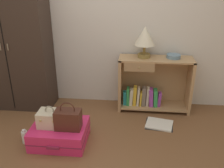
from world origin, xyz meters
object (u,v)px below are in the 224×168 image
object	(u,v)px
bookshelf	(151,85)
open_book_on_floor	(159,124)
table_lamp	(145,37)
wardrobe	(12,42)
bowl	(174,56)
bottle	(25,137)
handbag	(68,119)
train_case	(50,118)
suitcase_large	(60,133)

from	to	relation	value
bookshelf	open_book_on_floor	xyz separation A→B (m)	(0.10, -0.46, -0.36)
open_book_on_floor	table_lamp	bearing A→B (deg)	116.70
wardrobe	bowl	bearing A→B (deg)	2.02
wardrobe	bookshelf	bearing A→B (deg)	1.81
table_lamp	bottle	size ratio (longest dim) A/B	2.43
table_lamp	open_book_on_floor	size ratio (longest dim) A/B	1.09
wardrobe	open_book_on_floor	bearing A→B (deg)	-10.87
bookshelf	open_book_on_floor	bearing A→B (deg)	-77.06
handbag	open_book_on_floor	xyz separation A→B (m)	(1.07, 0.52, -0.33)
train_case	bottle	distance (m)	0.40
bowl	handbag	xyz separation A→B (m)	(-1.24, -0.99, -0.46)
suitcase_large	bookshelf	bearing A→B (deg)	40.47
bowl	table_lamp	bearing A→B (deg)	-178.74
table_lamp	wardrobe	bearing A→B (deg)	-177.81
wardrobe	bottle	size ratio (longest dim) A/B	10.98
train_case	handbag	xyz separation A→B (m)	(0.22, -0.03, 0.02)
table_lamp	bowl	bearing A→B (deg)	1.26
bookshelf	table_lamp	size ratio (longest dim) A/B	2.39
bowl	train_case	bearing A→B (deg)	-146.66
train_case	open_book_on_floor	bearing A→B (deg)	20.65
train_case	open_book_on_floor	world-z (taller)	train_case
bookshelf	open_book_on_floor	size ratio (longest dim) A/B	2.61
bowl	open_book_on_floor	bearing A→B (deg)	-109.53
wardrobe	handbag	size ratio (longest dim) A/B	5.81
open_book_on_floor	wardrobe	bearing A→B (deg)	169.13
bookshelf	wardrobe	bearing A→B (deg)	-178.19
wardrobe	bookshelf	size ratio (longest dim) A/B	1.89
wardrobe	bowl	xyz separation A→B (m)	(2.22, 0.08, -0.16)
table_lamp	open_book_on_floor	xyz separation A→B (m)	(0.23, -0.46, -1.05)
bookshelf	bowl	xyz separation A→B (m)	(0.27, 0.02, 0.44)
table_lamp	handbag	world-z (taller)	table_lamp
bookshelf	suitcase_large	bearing A→B (deg)	-139.53
wardrobe	handbag	bearing A→B (deg)	-42.89
bowl	bookshelf	bearing A→B (deg)	-176.45
wardrobe	suitcase_large	xyz separation A→B (m)	(0.86, -0.87, -0.85)
handbag	bottle	size ratio (longest dim) A/B	1.89
bowl	bottle	bearing A→B (deg)	-150.36
open_book_on_floor	suitcase_large	bearing A→B (deg)	-158.29
bowl	suitcase_large	world-z (taller)	bowl
open_book_on_floor	bowl	bearing A→B (deg)	70.47
table_lamp	bowl	size ratio (longest dim) A/B	2.24
handbag	bowl	bearing A→B (deg)	38.66
wardrobe	handbag	distance (m)	1.48
bowl	suitcase_large	size ratio (longest dim) A/B	0.30
bottle	open_book_on_floor	xyz separation A→B (m)	(1.60, 0.54, -0.07)
bookshelf	handbag	distance (m)	1.37
bookshelf	train_case	size ratio (longest dim) A/B	3.73
bowl	suitcase_large	distance (m)	1.80
suitcase_large	train_case	distance (m)	0.23
train_case	open_book_on_floor	distance (m)	1.41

